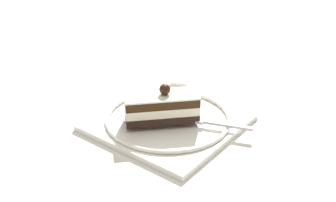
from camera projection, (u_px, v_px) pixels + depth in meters
The scene contains 5 objects.
ground_plane at pixel (183, 125), 0.75m from camera, with size 2.40×2.40×0.00m, color silver.
dessert_plate at pixel (168, 120), 0.75m from camera, with size 0.28×0.28×0.02m.
cake_slice at pixel (162, 107), 0.72m from camera, with size 0.13×0.11×0.07m.
whipped_cream_dollop at pixel (179, 89), 0.80m from camera, with size 0.04×0.04×0.04m, color white.
fork at pixel (213, 124), 0.72m from camera, with size 0.13×0.03×0.00m.
Camera 1 is at (-0.25, 0.60, 0.38)m, focal length 44.91 mm.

